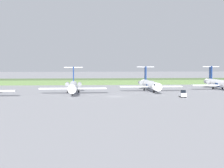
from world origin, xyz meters
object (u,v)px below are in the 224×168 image
object	(u,v)px
regional_jet_third	(150,84)
baggage_tug	(183,94)
regional_jet_fourth	(219,83)
regional_jet_second	(73,86)

from	to	relation	value
regional_jet_third	baggage_tug	world-z (taller)	regional_jet_third
regional_jet_fourth	baggage_tug	distance (m)	38.74
regional_jet_third	regional_jet_fourth	bearing A→B (deg)	10.97
regional_jet_second	regional_jet_third	xyz separation A→B (m)	(28.32, 8.00, 0.00)
regional_jet_second	regional_jet_fourth	distance (m)	58.32
regional_jet_second	regional_jet_third	world-z (taller)	same
regional_jet_second	baggage_tug	distance (m)	38.30
regional_jet_second	baggage_tug	bearing A→B (deg)	-27.64
regional_jet_fourth	baggage_tug	size ratio (longest dim) A/B	9.69
regional_jet_third	baggage_tug	xyz separation A→B (m)	(5.59, -25.76, -1.53)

